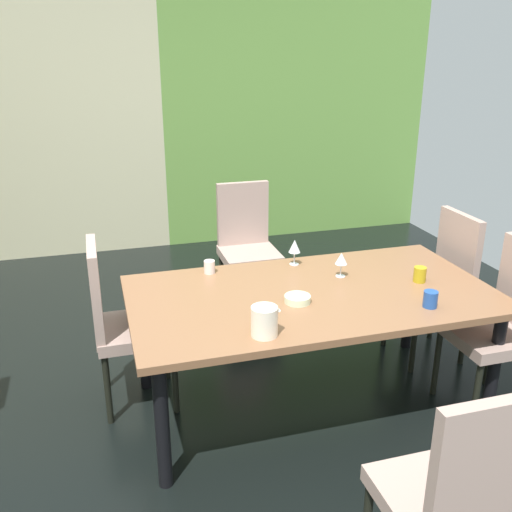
{
  "coord_description": "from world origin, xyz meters",
  "views": [
    {
      "loc": [
        -0.74,
        -2.79,
        2.03
      ],
      "look_at": [
        0.15,
        0.28,
        0.85
      ],
      "focal_mm": 40.0,
      "sensor_mm": 36.0,
      "label": 1
    }
  ],
  "objects_px": {
    "chair_head_near": "(460,496)",
    "cup_near_shelf": "(420,274)",
    "chair_left_far": "(120,317)",
    "wine_glass_north": "(341,259)",
    "serving_bowl_east": "(297,299)",
    "pitcher_front": "(265,321)",
    "chair_right_far": "(440,279)",
    "cup_west": "(430,299)",
    "chair_head_far": "(247,241)",
    "cup_corner": "(209,267)",
    "chair_right_near": "(504,320)",
    "dining_table": "(312,303)",
    "wine_glass_right": "(295,247)"
  },
  "relations": [
    {
      "from": "chair_head_far",
      "to": "cup_corner",
      "type": "bearing_deg",
      "value": 62.82
    },
    {
      "from": "chair_right_near",
      "to": "cup_near_shelf",
      "type": "height_order",
      "value": "chair_right_near"
    },
    {
      "from": "cup_corner",
      "to": "cup_west",
      "type": "relative_size",
      "value": 0.89
    },
    {
      "from": "dining_table",
      "to": "serving_bowl_east",
      "type": "height_order",
      "value": "serving_bowl_east"
    },
    {
      "from": "cup_corner",
      "to": "cup_near_shelf",
      "type": "relative_size",
      "value": 0.89
    },
    {
      "from": "chair_left_far",
      "to": "wine_glass_north",
      "type": "xyz_separation_m",
      "value": [
        1.3,
        -0.15,
        0.28
      ]
    },
    {
      "from": "wine_glass_right",
      "to": "pitcher_front",
      "type": "relative_size",
      "value": 1.09
    },
    {
      "from": "chair_right_far",
      "to": "pitcher_front",
      "type": "distance_m",
      "value": 1.65
    },
    {
      "from": "cup_west",
      "to": "chair_right_near",
      "type": "bearing_deg",
      "value": 3.5
    },
    {
      "from": "chair_right_near",
      "to": "chair_head_near",
      "type": "bearing_deg",
      "value": 136.11
    },
    {
      "from": "cup_near_shelf",
      "to": "serving_bowl_east",
      "type": "bearing_deg",
      "value": -174.87
    },
    {
      "from": "chair_right_near",
      "to": "cup_near_shelf",
      "type": "xyz_separation_m",
      "value": [
        -0.39,
        0.29,
        0.21
      ]
    },
    {
      "from": "chair_head_near",
      "to": "cup_corner",
      "type": "xyz_separation_m",
      "value": [
        -0.48,
        1.87,
        0.2
      ]
    },
    {
      "from": "chair_head_near",
      "to": "cup_near_shelf",
      "type": "xyz_separation_m",
      "value": [
        0.67,
        1.4,
        0.2
      ]
    },
    {
      "from": "serving_bowl_east",
      "to": "pitcher_front",
      "type": "xyz_separation_m",
      "value": [
        -0.28,
        -0.31,
        0.06
      ]
    },
    {
      "from": "serving_bowl_east",
      "to": "chair_left_far",
      "type": "bearing_deg",
      "value": 155.33
    },
    {
      "from": "chair_right_far",
      "to": "serving_bowl_east",
      "type": "relative_size",
      "value": 7.04
    },
    {
      "from": "cup_west",
      "to": "serving_bowl_east",
      "type": "bearing_deg",
      "value": 159.02
    },
    {
      "from": "chair_right_near",
      "to": "cup_west",
      "type": "bearing_deg",
      "value": 93.5
    },
    {
      "from": "cup_near_shelf",
      "to": "cup_west",
      "type": "bearing_deg",
      "value": -112.38
    },
    {
      "from": "chair_right_near",
      "to": "wine_glass_right",
      "type": "relative_size",
      "value": 6.21
    },
    {
      "from": "chair_left_far",
      "to": "chair_head_far",
      "type": "distance_m",
      "value": 1.53
    },
    {
      "from": "chair_left_far",
      "to": "pitcher_front",
      "type": "height_order",
      "value": "chair_left_far"
    },
    {
      "from": "chair_right_near",
      "to": "wine_glass_north",
      "type": "xyz_separation_m",
      "value": [
        -0.8,
        0.49,
        0.28
      ]
    },
    {
      "from": "chair_left_far",
      "to": "cup_near_shelf",
      "type": "height_order",
      "value": "chair_left_far"
    },
    {
      "from": "dining_table",
      "to": "serving_bowl_east",
      "type": "relative_size",
      "value": 14.36
    },
    {
      "from": "cup_corner",
      "to": "pitcher_front",
      "type": "height_order",
      "value": "pitcher_front"
    },
    {
      "from": "cup_west",
      "to": "pitcher_front",
      "type": "height_order",
      "value": "pitcher_front"
    },
    {
      "from": "cup_near_shelf",
      "to": "chair_left_far",
      "type": "bearing_deg",
      "value": 168.3
    },
    {
      "from": "chair_left_far",
      "to": "chair_right_near",
      "type": "distance_m",
      "value": 2.2
    },
    {
      "from": "chair_right_far",
      "to": "wine_glass_north",
      "type": "xyz_separation_m",
      "value": [
        -0.8,
        -0.15,
        0.28
      ]
    },
    {
      "from": "chair_head_far",
      "to": "pitcher_front",
      "type": "distance_m",
      "value": 1.9
    },
    {
      "from": "dining_table",
      "to": "pitcher_front",
      "type": "distance_m",
      "value": 0.59
    },
    {
      "from": "chair_right_far",
      "to": "chair_head_far",
      "type": "bearing_deg",
      "value": 43.35
    },
    {
      "from": "serving_bowl_east",
      "to": "wine_glass_right",
      "type": "bearing_deg",
      "value": 71.96
    },
    {
      "from": "chair_head_far",
      "to": "wine_glass_right",
      "type": "relative_size",
      "value": 6.22
    },
    {
      "from": "chair_left_far",
      "to": "cup_west",
      "type": "xyz_separation_m",
      "value": [
        1.58,
        -0.68,
        0.21
      ]
    },
    {
      "from": "chair_right_far",
      "to": "wine_glass_right",
      "type": "xyz_separation_m",
      "value": [
        -1.0,
        0.11,
        0.29
      ]
    },
    {
      "from": "chair_head_near",
      "to": "chair_head_far",
      "type": "relative_size",
      "value": 1.02
    },
    {
      "from": "chair_right_near",
      "to": "serving_bowl_east",
      "type": "distance_m",
      "value": 1.21
    },
    {
      "from": "chair_head_far",
      "to": "wine_glass_north",
      "type": "bearing_deg",
      "value": 100.76
    },
    {
      "from": "wine_glass_right",
      "to": "cup_near_shelf",
      "type": "height_order",
      "value": "wine_glass_right"
    },
    {
      "from": "chair_head_near",
      "to": "cup_near_shelf",
      "type": "distance_m",
      "value": 1.56
    },
    {
      "from": "wine_glass_right",
      "to": "cup_near_shelf",
      "type": "distance_m",
      "value": 0.77
    },
    {
      "from": "chair_left_far",
      "to": "cup_corner",
      "type": "xyz_separation_m",
      "value": [
        0.56,
        0.12,
        0.21
      ]
    },
    {
      "from": "chair_left_far",
      "to": "wine_glass_north",
      "type": "bearing_deg",
      "value": 83.3
    },
    {
      "from": "wine_glass_north",
      "to": "pitcher_front",
      "type": "bearing_deg",
      "value": -138.49
    },
    {
      "from": "cup_corner",
      "to": "chair_right_near",
      "type": "bearing_deg",
      "value": -26.33
    },
    {
      "from": "chair_right_far",
      "to": "cup_near_shelf",
      "type": "bearing_deg",
      "value": 132.19
    },
    {
      "from": "chair_head_near",
      "to": "chair_right_far",
      "type": "height_order",
      "value": "chair_head_near"
    }
  ]
}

